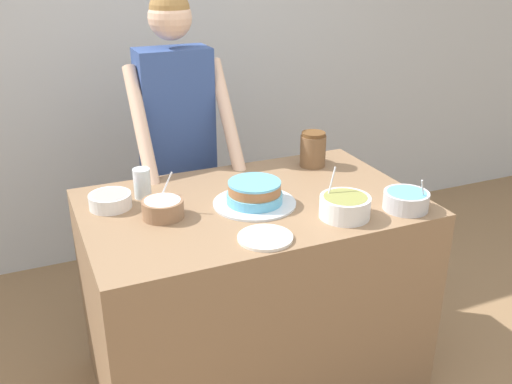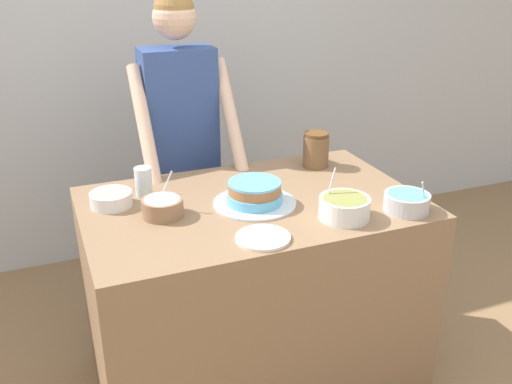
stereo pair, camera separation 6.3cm
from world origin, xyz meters
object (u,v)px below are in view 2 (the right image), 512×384
object	(u,v)px
frosting_bowl_blue	(407,201)
ceramic_plate	(263,238)
stoneware_jar	(316,150)
cake	(255,194)
frosting_bowl_pink	(111,198)
frosting_bowl_olive	(344,207)
drinking_glass	(143,182)
person_baker	(181,126)
frosting_bowl_white	(163,206)

from	to	relation	value
frosting_bowl_blue	ceramic_plate	size ratio (longest dim) A/B	0.90
frosting_bowl_blue	stoneware_jar	size ratio (longest dim) A/B	1.09
cake	frosting_bowl_pink	world-z (taller)	cake
frosting_bowl_olive	frosting_bowl_blue	world-z (taller)	frosting_bowl_olive
frosting_bowl_olive	drinking_glass	distance (m)	0.86
frosting_bowl_olive	person_baker	bearing A→B (deg)	111.97
frosting_bowl_white	frosting_bowl_pink	xyz separation A→B (m)	(-0.18, 0.17, -0.01)
person_baker	cake	distance (m)	0.75
drinking_glass	stoneware_jar	size ratio (longest dim) A/B	0.76
frosting_bowl_blue	ceramic_plate	world-z (taller)	frosting_bowl_blue
drinking_glass	frosting_bowl_olive	bearing A→B (deg)	-36.53
person_baker	drinking_glass	size ratio (longest dim) A/B	13.50
frosting_bowl_olive	frosting_bowl_blue	size ratio (longest dim) A/B	1.09
ceramic_plate	frosting_bowl_pink	bearing A→B (deg)	132.84
frosting_bowl_white	drinking_glass	world-z (taller)	frosting_bowl_white
stoneware_jar	person_baker	bearing A→B (deg)	143.15
frosting_bowl_blue	drinking_glass	size ratio (longest dim) A/B	1.43
ceramic_plate	frosting_bowl_blue	bearing A→B (deg)	1.16
person_baker	drinking_glass	xyz separation A→B (m)	(-0.29, -0.47, -0.08)
drinking_glass	person_baker	bearing A→B (deg)	58.16
ceramic_plate	stoneware_jar	world-z (taller)	stoneware_jar
frosting_bowl_white	frosting_bowl_pink	distance (m)	0.25
frosting_bowl_olive	ceramic_plate	world-z (taller)	frosting_bowl_olive
cake	drinking_glass	xyz separation A→B (m)	(-0.41, 0.26, 0.02)
cake	frosting_bowl_pink	bearing A→B (deg)	159.66
ceramic_plate	person_baker	bearing A→B (deg)	91.68
frosting_bowl_white	ceramic_plate	world-z (taller)	frosting_bowl_white
ceramic_plate	drinking_glass	bearing A→B (deg)	120.06
person_baker	stoneware_jar	size ratio (longest dim) A/B	10.26
frosting_bowl_olive	ceramic_plate	distance (m)	0.37
person_baker	frosting_bowl_blue	bearing A→B (deg)	-56.81
person_baker	frosting_bowl_blue	distance (m)	1.22
frosting_bowl_blue	frosting_bowl_olive	bearing A→B (deg)	172.64
frosting_bowl_white	cake	bearing A→B (deg)	-4.83
cake	drinking_glass	bearing A→B (deg)	147.84
frosting_bowl_white	drinking_glass	size ratio (longest dim) A/B	1.32
frosting_bowl_white	stoneware_jar	world-z (taller)	same
cake	frosting_bowl_olive	xyz separation A→B (m)	(0.28, -0.25, 0.00)
person_baker	frosting_bowl_white	xyz separation A→B (m)	(-0.26, -0.70, -0.11)
frosting_bowl_white	frosting_bowl_blue	size ratio (longest dim) A/B	0.92
person_baker	ceramic_plate	world-z (taller)	person_baker
person_baker	ceramic_plate	xyz separation A→B (m)	(0.03, -1.03, -0.14)
frosting_bowl_olive	frosting_bowl_blue	bearing A→B (deg)	-7.36
cake	frosting_bowl_olive	size ratio (longest dim) A/B	1.72
person_baker	frosting_bowl_olive	distance (m)	1.06
frosting_bowl_pink	stoneware_jar	size ratio (longest dim) A/B	1.02
drinking_glass	stoneware_jar	bearing A→B (deg)	3.52
stoneware_jar	frosting_bowl_blue	bearing A→B (deg)	-79.96
person_baker	frosting_bowl_white	distance (m)	0.75
frosting_bowl_olive	frosting_bowl_white	distance (m)	0.72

